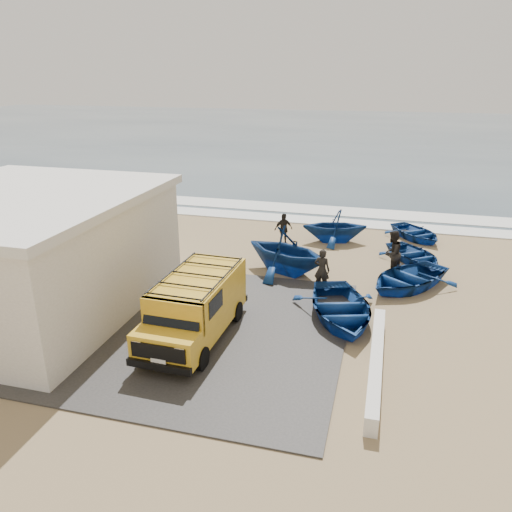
# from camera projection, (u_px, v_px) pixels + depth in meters

# --- Properties ---
(ground) EXTENTS (160.00, 160.00, 0.00)m
(ground) POSITION_uv_depth(u_px,v_px,m) (242.00, 307.00, 18.60)
(ground) COLOR #977E57
(slab) EXTENTS (12.00, 10.00, 0.05)m
(slab) POSITION_uv_depth(u_px,v_px,m) (170.00, 324.00, 17.26)
(slab) COLOR #3A3835
(slab) RESTS_ON ground
(ocean) EXTENTS (180.00, 88.00, 0.01)m
(ocean) POSITION_uv_depth(u_px,v_px,m) (356.00, 134.00, 69.30)
(ocean) COLOR #385166
(ocean) RESTS_ON ground
(surf_line) EXTENTS (180.00, 1.60, 0.06)m
(surf_line) POSITION_uv_depth(u_px,v_px,m) (299.00, 219.00, 29.45)
(surf_line) COLOR white
(surf_line) RESTS_ON ground
(surf_wash) EXTENTS (180.00, 2.20, 0.04)m
(surf_wash) POSITION_uv_depth(u_px,v_px,m) (306.00, 209.00, 31.72)
(surf_wash) COLOR white
(surf_wash) RESTS_ON ground
(building) EXTENTS (8.40, 9.40, 4.30)m
(building) POSITION_uv_depth(u_px,v_px,m) (24.00, 252.00, 17.85)
(building) COLOR white
(building) RESTS_ON ground
(parapet) EXTENTS (0.35, 6.00, 0.55)m
(parapet) POSITION_uv_depth(u_px,v_px,m) (376.00, 362.00, 14.57)
(parapet) COLOR silver
(parapet) RESTS_ON ground
(van) EXTENTS (2.17, 5.09, 2.16)m
(van) POSITION_uv_depth(u_px,v_px,m) (196.00, 305.00, 16.13)
(van) COLOR gold
(van) RESTS_ON ground
(boat_near_left) EXTENTS (4.24, 5.05, 0.89)m
(boat_near_left) POSITION_uv_depth(u_px,v_px,m) (341.00, 308.00, 17.51)
(boat_near_left) COLOR navy
(boat_near_left) RESTS_ON ground
(boat_near_right) EXTENTS (4.80, 5.03, 0.85)m
(boat_near_right) POSITION_uv_depth(u_px,v_px,m) (407.00, 278.00, 20.15)
(boat_near_right) COLOR navy
(boat_near_right) RESTS_ON ground
(boat_mid_left) EXTENTS (4.96, 4.68, 2.07)m
(boat_mid_left) POSITION_uv_depth(u_px,v_px,m) (286.00, 250.00, 21.41)
(boat_mid_left) COLOR navy
(boat_mid_left) RESTS_ON ground
(boat_mid_right) EXTENTS (3.81, 4.04, 0.68)m
(boat_mid_right) POSITION_uv_depth(u_px,v_px,m) (414.00, 255.00, 22.89)
(boat_mid_right) COLOR navy
(boat_mid_right) RESTS_ON ground
(boat_far_left) EXTENTS (3.78, 3.45, 1.70)m
(boat_far_left) POSITION_uv_depth(u_px,v_px,m) (335.00, 226.00, 25.44)
(boat_far_left) COLOR navy
(boat_far_left) RESTS_ON ground
(boat_far_right) EXTENTS (3.86, 4.07, 0.69)m
(boat_far_right) POSITION_uv_depth(u_px,v_px,m) (416.00, 233.00, 26.01)
(boat_far_right) COLOR navy
(boat_far_right) RESTS_ON ground
(fisherman_front) EXTENTS (0.69, 0.52, 1.73)m
(fisherman_front) POSITION_uv_depth(u_px,v_px,m) (322.00, 270.00, 19.74)
(fisherman_front) COLOR black
(fisherman_front) RESTS_ON ground
(fisherman_middle) EXTENTS (1.13, 1.21, 1.99)m
(fisherman_middle) POSITION_uv_depth(u_px,v_px,m) (392.00, 253.00, 21.18)
(fisherman_middle) COLOR black
(fisherman_middle) RESTS_ON ground
(fisherman_back) EXTENTS (1.01, 0.88, 1.63)m
(fisherman_back) POSITION_uv_depth(u_px,v_px,m) (283.00, 229.00, 24.99)
(fisherman_back) COLOR black
(fisherman_back) RESTS_ON ground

